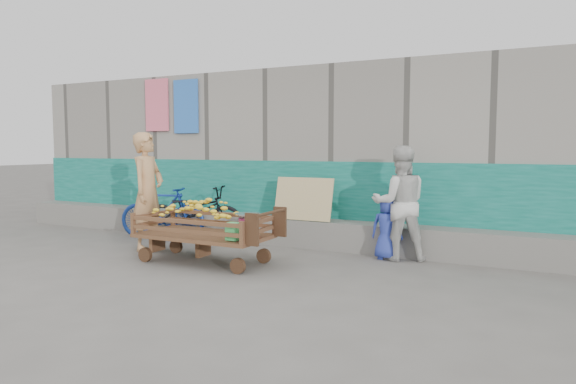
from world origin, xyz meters
The scene contains 9 objects.
ground centered at (0.00, 0.00, 0.00)m, with size 80.00×80.00×0.00m, color #5E5A55.
building_wall centered at (0.00, 4.05, 1.47)m, with size 12.00×3.50×3.00m.
banana_cart centered at (-0.53, 0.59, 0.59)m, with size 2.05×0.93×0.87m.
bench centered at (-1.20, 0.93, 0.20)m, with size 1.11×0.33×0.28m.
vendor_man centered at (-1.86, 0.98, 0.94)m, with size 0.68×0.45×1.87m, color tan.
woman centered at (1.93, 2.02, 0.83)m, with size 0.81×0.63×1.66m, color silver.
child centered at (1.76, 1.96, 0.46)m, with size 0.45×0.29×0.93m, color #2B3DA4.
bicycle_dark centered at (-1.78, 2.05, 0.48)m, with size 0.63×1.82×0.96m, color black.
bicycle_blue centered at (-2.32, 1.85, 0.48)m, with size 0.45×1.60×0.96m, color navy.
Camera 1 is at (3.79, -5.29, 1.63)m, focal length 32.00 mm.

